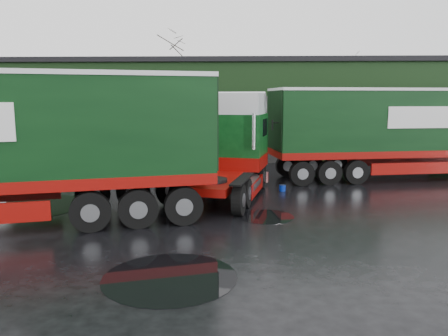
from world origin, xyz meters
The scene contains 10 objects.
ground centered at (0.00, 0.00, 0.00)m, with size 100.00×100.00×0.00m, color black.
warehouse centered at (2.00, 20.00, 3.16)m, with size 32.40×12.40×6.30m.
hero_tractor centered at (0.07, 4.29, 2.06)m, with size 2.81×6.62×4.11m, color #0C3E15, non-canonical shape.
lorry_right centered at (8.57, 9.00, 2.18)m, with size 2.87×16.59×4.36m, color silver, non-canonical shape.
wash_bucket centered at (2.47, 5.73, 0.13)m, with size 0.27×0.27×0.26m, color #062193.
tree_back_a centered at (-6.00, 30.00, 4.75)m, with size 4.40×4.40×9.50m, color black, non-canonical shape.
tree_back_b centered at (10.00, 30.00, 3.75)m, with size 4.40×4.40×7.50m, color black, non-canonical shape.
puddle_0 centered at (-0.84, -3.37, 0.00)m, with size 2.94×2.94×0.01m, color black.
puddle_1 centered at (1.55, 1.65, 0.00)m, with size 1.83×1.83×0.01m, color black.
puddle_2 centered at (-6.92, 2.78, 0.00)m, with size 3.93×3.93×0.01m, color black.
Camera 1 is at (0.65, -12.28, 3.82)m, focal length 35.00 mm.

